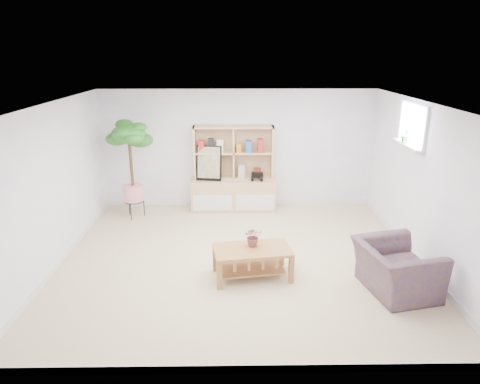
{
  "coord_description": "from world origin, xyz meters",
  "views": [
    {
      "loc": [
        -0.08,
        -6.03,
        3.11
      ],
      "look_at": [
        0.02,
        0.69,
        0.88
      ],
      "focal_mm": 32.0,
      "sensor_mm": 36.0,
      "label": 1
    }
  ],
  "objects_px": {
    "storage_unit": "(234,169)",
    "armchair": "(396,266)",
    "floor_tree": "(132,170)",
    "coffee_table": "(252,263)"
  },
  "relations": [
    {
      "from": "coffee_table",
      "to": "armchair",
      "type": "relative_size",
      "value": 1.05
    },
    {
      "from": "storage_unit",
      "to": "armchair",
      "type": "xyz_separation_m",
      "value": [
        2.17,
        -3.2,
        -0.47
      ]
    },
    {
      "from": "storage_unit",
      "to": "coffee_table",
      "type": "relative_size",
      "value": 1.57
    },
    {
      "from": "coffee_table",
      "to": "armchair",
      "type": "height_order",
      "value": "armchair"
    },
    {
      "from": "floor_tree",
      "to": "armchair",
      "type": "distance_m",
      "value": 4.99
    },
    {
      "from": "storage_unit",
      "to": "floor_tree",
      "type": "bearing_deg",
      "value": -167.94
    },
    {
      "from": "storage_unit",
      "to": "armchair",
      "type": "relative_size",
      "value": 1.65
    },
    {
      "from": "storage_unit",
      "to": "armchair",
      "type": "bearing_deg",
      "value": -55.81
    },
    {
      "from": "armchair",
      "to": "storage_unit",
      "type": "bearing_deg",
      "value": 21.95
    },
    {
      "from": "coffee_table",
      "to": "armchair",
      "type": "xyz_separation_m",
      "value": [
        1.91,
        -0.42,
        0.16
      ]
    }
  ]
}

